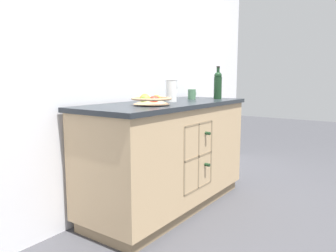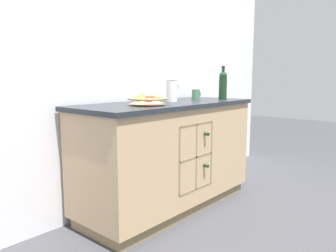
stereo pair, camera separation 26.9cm
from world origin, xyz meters
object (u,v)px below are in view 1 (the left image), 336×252
(fruit_bowl, at_px, (151,100))
(standing_wine_bottle, at_px, (218,84))
(ceramic_mug, at_px, (192,94))
(white_pitcher, at_px, (171,90))

(fruit_bowl, xyz_separation_m, standing_wine_bottle, (0.96, -0.06, 0.10))
(fruit_bowl, distance_m, ceramic_mug, 0.79)
(white_pitcher, distance_m, standing_wine_bottle, 0.59)
(white_pitcher, height_order, ceramic_mug, white_pitcher)
(standing_wine_bottle, bearing_deg, white_pitcher, 165.23)
(standing_wine_bottle, bearing_deg, ceramic_mug, 136.01)
(standing_wine_bottle, bearing_deg, fruit_bowl, 176.46)
(fruit_bowl, height_order, standing_wine_bottle, standing_wine_bottle)
(white_pitcher, bearing_deg, standing_wine_bottle, -14.77)
(fruit_bowl, bearing_deg, standing_wine_bottle, -3.54)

